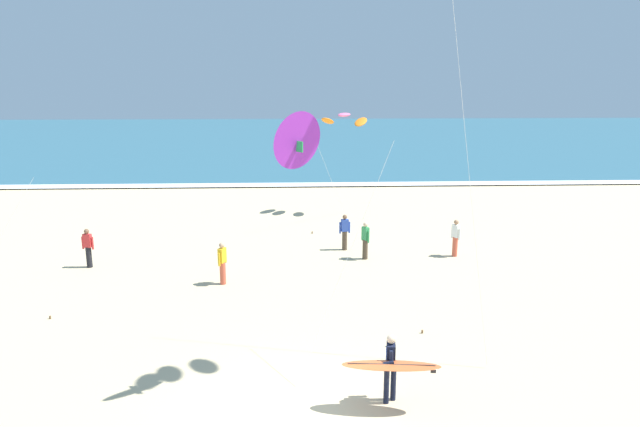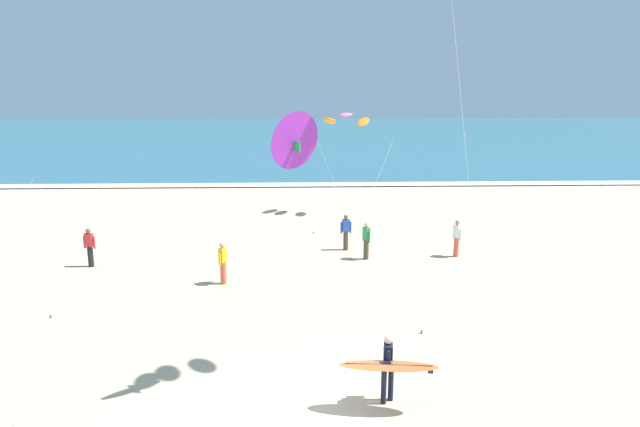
# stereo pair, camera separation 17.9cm
# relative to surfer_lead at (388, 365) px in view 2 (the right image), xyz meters

# --- Properties ---
(ground_plane) EXTENTS (160.00, 160.00, 0.00)m
(ground_plane) POSITION_rel_surfer_lead_xyz_m (-2.02, -0.59, -1.05)
(ground_plane) COLOR #D1BA8E
(ocean_water) EXTENTS (160.00, 60.00, 0.08)m
(ocean_water) POSITION_rel_surfer_lead_xyz_m (-2.02, 57.12, -1.01)
(ocean_water) COLOR #2D6075
(ocean_water) RESTS_ON ground
(shoreline_foam) EXTENTS (160.00, 1.45, 0.01)m
(shoreline_foam) POSITION_rel_surfer_lead_xyz_m (-2.02, 27.42, -0.96)
(shoreline_foam) COLOR white
(shoreline_foam) RESTS_ON ocean_water
(surfer_lead) EXTENTS (2.30, 1.03, 1.71)m
(surfer_lead) POSITION_rel_surfer_lead_xyz_m (0.00, 0.00, 0.00)
(surfer_lead) COLOR black
(surfer_lead) RESTS_ON ground
(kite_arc_rose_mid) EXTENTS (3.27, 5.39, 5.50)m
(kite_arc_rose_mid) POSITION_rel_surfer_lead_xyz_m (0.47, 19.40, 4.11)
(kite_arc_rose_mid) COLOR orange
(kite_arc_rose_mid) RESTS_ON ground
(kite_delta_violet_high) EXTENTS (3.23, 2.67, 6.79)m
(kite_delta_violet_high) POSITION_rel_surfer_lead_xyz_m (-2.13, 0.92, 5.05)
(kite_delta_violet_high) COLOR purple
(kite_delta_violet_high) RESTS_ON ground
(bystander_blue_top) EXTENTS (0.49, 0.23, 1.59)m
(bystander_blue_top) POSITION_rel_surfer_lead_xyz_m (-0.04, 12.36, -0.23)
(bystander_blue_top) COLOR #4C3D2D
(bystander_blue_top) RESTS_ON ground
(bystander_red_top) EXTENTS (0.49, 0.24, 1.59)m
(bystander_red_top) POSITION_rel_surfer_lead_xyz_m (-10.44, 10.41, -0.23)
(bystander_red_top) COLOR black
(bystander_red_top) RESTS_ON ground
(bystander_white_top) EXTENTS (0.32, 0.44, 1.59)m
(bystander_white_top) POSITION_rel_surfer_lead_xyz_m (4.56, 11.24, -0.23)
(bystander_white_top) COLOR #D8593F
(bystander_white_top) RESTS_ON ground
(bystander_green_top) EXTENTS (0.31, 0.44, 1.59)m
(bystander_green_top) POSITION_rel_surfer_lead_xyz_m (0.71, 11.02, -0.23)
(bystander_green_top) COLOR #4C3D2D
(bystander_green_top) RESTS_ON ground
(bystander_yellow_top) EXTENTS (0.30, 0.46, 1.59)m
(bystander_yellow_top) POSITION_rel_surfer_lead_xyz_m (-4.87, 8.27, -0.23)
(bystander_yellow_top) COLOR #D8593F
(bystander_yellow_top) RESTS_ON ground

